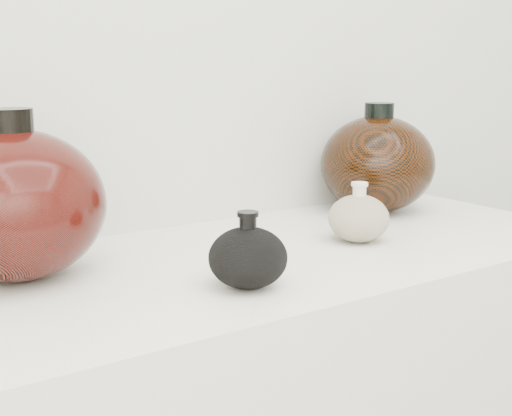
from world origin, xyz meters
TOP-DOWN VIEW (x-y plane):
  - black_gourd_vase at (-0.12, 0.82)m, footprint 0.14×0.14m
  - cream_gourd_vase at (0.18, 0.92)m, footprint 0.12×0.12m
  - left_round_pot at (-0.36, 1.04)m, footprint 0.26×0.26m
  - right_round_pot at (0.38, 1.08)m, footprint 0.24×0.24m

SIDE VIEW (x-z plane):
  - cream_gourd_vase at x=0.18m, z-range 0.89..0.99m
  - black_gourd_vase at x=-0.12m, z-range 0.89..1.00m
  - right_round_pot at x=0.38m, z-range 0.89..1.11m
  - left_round_pot at x=-0.36m, z-range 0.89..1.13m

